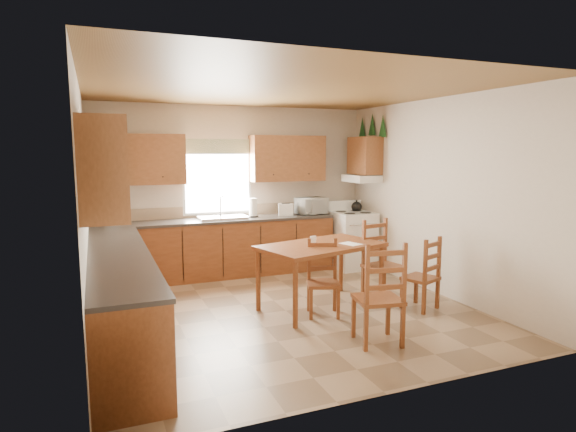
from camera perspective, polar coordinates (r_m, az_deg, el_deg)
name	(u,v)px	position (r m, az deg, el deg)	size (l,w,h in m)	color
floor	(286,311)	(6.13, -0.26, -11.15)	(4.50, 4.50, 0.00)	#866B4F
ceiling	(286,89)	(5.84, -0.27, 14.79)	(4.50, 4.50, 0.00)	brown
wall_left	(85,212)	(5.42, -22.94, 0.41)	(4.50, 4.50, 0.00)	beige
wall_right	(436,197)	(6.98, 17.18, 2.19)	(4.50, 4.50, 0.00)	beige
wall_back	(235,190)	(7.95, -6.28, 3.14)	(4.50, 4.50, 0.00)	beige
wall_front	(392,233)	(3.85, 12.23, -1.93)	(4.50, 4.50, 0.00)	beige
lower_cab_back	(218,249)	(7.70, -8.26, -3.89)	(3.75, 0.60, 0.88)	brown
lower_cab_left	(120,298)	(5.46, -19.27, -9.13)	(0.60, 3.60, 0.88)	brown
counter_back	(218,220)	(7.62, -8.33, -0.50)	(3.75, 0.63, 0.04)	#342D2A
counter_left	(118,255)	(5.35, -19.49, -4.40)	(0.63, 3.60, 0.04)	#342D2A
backsplash	(213,211)	(7.89, -8.85, 0.57)	(3.75, 0.01, 0.18)	#897157
upper_cab_back_left	(136,159)	(7.49, -17.52, 6.41)	(1.41, 0.33, 0.75)	brown
upper_cab_back_right	(288,158)	(8.05, -0.05, 6.84)	(1.25, 0.33, 0.75)	brown
upper_cab_left	(99,164)	(5.24, -21.44, 5.79)	(0.33, 3.60, 0.75)	brown
upper_cab_stove	(365,156)	(8.20, 9.08, 7.08)	(0.33, 0.62, 0.62)	brown
range_hood	(362,178)	(8.19, 8.72, 4.42)	(0.44, 0.62, 0.12)	silver
window_frame	(217,178)	(7.84, -8.36, 4.50)	(1.13, 0.02, 1.18)	silver
window_pane	(218,178)	(7.83, -8.35, 4.50)	(1.05, 0.01, 1.10)	white
window_valance	(217,146)	(7.79, -8.38, 8.16)	(1.19, 0.01, 0.24)	#425E34
sink_basin	(222,217)	(7.63, -7.79, -0.18)	(0.75, 0.45, 0.04)	silver
pine_decal_a	(383,126)	(8.01, 11.16, 10.45)	(0.22, 0.22, 0.36)	#18451C
pine_decal_b	(372,124)	(8.28, 9.94, 10.66)	(0.22, 0.22, 0.36)	#18451C
pine_decal_c	(362,128)	(8.55, 8.79, 10.32)	(0.22, 0.22, 0.36)	#18451C
stove	(353,241)	(8.25, 7.67, -2.91)	(0.63, 0.65, 0.93)	silver
coffeemaker	(112,214)	(7.39, -20.15, 0.20)	(0.18, 0.22, 0.31)	silver
paper_towel	(253,208)	(7.78, -4.16, 1.00)	(0.13, 0.13, 0.30)	white
toaster	(286,210)	(7.94, -0.27, 0.77)	(0.24, 0.15, 0.19)	silver
microwave	(311,206)	(8.13, 2.79, 1.21)	(0.46, 0.33, 0.27)	silver
dining_table	(321,276)	(6.15, 3.92, -7.10)	(1.53, 0.87, 0.82)	brown
chair_near_left	(378,292)	(5.09, 10.63, -8.90)	(0.45, 0.43, 1.08)	brown
chair_near_right	(421,273)	(6.30, 15.44, -6.54)	(0.39, 0.37, 0.92)	brown
chair_far_left	(323,279)	(5.86, 4.20, -7.40)	(0.38, 0.36, 0.91)	brown
chair_far_right	(384,261)	(6.52, 11.28, -5.26)	(0.45, 0.43, 1.06)	brown
table_paper	(351,244)	(6.12, 7.42, -3.28)	(0.19, 0.25, 0.00)	white
table_card	(313,240)	(6.04, 2.99, -2.88)	(0.08, 0.02, 0.11)	white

